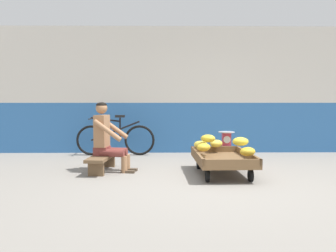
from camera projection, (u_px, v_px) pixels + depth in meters
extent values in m
plane|color=gray|center=(212.00, 185.00, 5.08)|extent=(80.00, 80.00, 0.00)
cube|color=#2D609E|center=(193.00, 127.00, 8.27)|extent=(16.00, 0.30, 1.11)
cube|color=beige|center=(193.00, 65.00, 8.16)|extent=(16.00, 0.30, 1.67)
cube|color=brown|center=(222.00, 160.00, 5.77)|extent=(0.88, 1.47, 0.05)
cube|color=brown|center=(197.00, 155.00, 5.75)|extent=(0.09, 1.44, 0.10)
cube|color=brown|center=(248.00, 155.00, 5.79)|extent=(0.09, 1.44, 0.10)
cube|color=brown|center=(215.00, 149.00, 6.47)|extent=(0.84, 0.07, 0.10)
cube|color=brown|center=(232.00, 163.00, 5.07)|extent=(0.84, 0.07, 0.10)
cylinder|color=black|center=(198.00, 163.00, 6.27)|extent=(0.06, 0.18, 0.18)
cylinder|color=black|center=(235.00, 163.00, 6.30)|extent=(0.06, 0.18, 0.18)
cylinder|color=black|center=(207.00, 176.00, 5.27)|extent=(0.06, 0.18, 0.18)
cylinder|color=black|center=(251.00, 175.00, 5.30)|extent=(0.06, 0.18, 0.18)
ellipsoid|color=gold|center=(204.00, 147.00, 5.84)|extent=(0.30, 0.28, 0.13)
ellipsoid|color=yellow|center=(216.00, 143.00, 6.34)|extent=(0.30, 0.29, 0.13)
ellipsoid|color=yellow|center=(201.00, 145.00, 6.18)|extent=(0.30, 0.28, 0.13)
ellipsoid|color=gold|center=(248.00, 152.00, 5.36)|extent=(0.29, 0.25, 0.13)
ellipsoid|color=gold|center=(208.00, 138.00, 6.02)|extent=(0.28, 0.25, 0.13)
ellipsoid|color=yellow|center=(240.00, 142.00, 5.46)|extent=(0.25, 0.19, 0.13)
cube|color=brown|center=(102.00, 156.00, 6.06)|extent=(0.40, 1.12, 0.05)
cube|color=brown|center=(108.00, 161.00, 6.45)|extent=(0.25, 0.10, 0.22)
cube|color=brown|center=(96.00, 169.00, 5.68)|extent=(0.25, 0.10, 0.22)
cylinder|color=#9E704C|center=(127.00, 163.00, 6.09)|extent=(0.10, 0.10, 0.27)
cube|color=#4C3D2D|center=(131.00, 170.00, 6.09)|extent=(0.23, 0.12, 0.04)
cylinder|color=brown|center=(115.00, 151.00, 6.11)|extent=(0.42, 0.19, 0.13)
cylinder|color=#9E704C|center=(124.00, 165.00, 5.92)|extent=(0.10, 0.10, 0.27)
cube|color=#4C3D2D|center=(128.00, 172.00, 5.92)|extent=(0.23, 0.12, 0.04)
cylinder|color=brown|center=(112.00, 153.00, 5.93)|extent=(0.42, 0.19, 0.13)
cube|color=brown|center=(102.00, 151.00, 6.05)|extent=(0.26, 0.31, 0.14)
cube|color=#9E704C|center=(102.00, 131.00, 6.03)|extent=(0.23, 0.35, 0.52)
cylinder|color=#9E704C|center=(115.00, 128.00, 6.20)|extent=(0.48, 0.15, 0.36)
cylinder|color=#9E704C|center=(107.00, 130.00, 5.80)|extent=(0.48, 0.15, 0.36)
sphere|color=#9E704C|center=(102.00, 108.00, 6.00)|extent=(0.19, 0.19, 0.19)
ellipsoid|color=black|center=(102.00, 105.00, 5.99)|extent=(0.17, 0.17, 0.09)
cube|color=gold|center=(226.00, 155.00, 6.78)|extent=(0.36, 0.28, 0.30)
cylinder|color=#28282D|center=(226.00, 147.00, 6.77)|extent=(0.20, 0.20, 0.03)
cube|color=#C6384C|center=(226.00, 139.00, 6.76)|extent=(0.16, 0.10, 0.24)
cylinder|color=white|center=(227.00, 140.00, 6.70)|extent=(0.13, 0.01, 0.13)
cylinder|color=#B2B5BA|center=(226.00, 132.00, 6.75)|extent=(0.30, 0.30, 0.01)
torus|color=black|center=(91.00, 140.00, 7.74)|extent=(0.64, 0.05, 0.64)
torus|color=black|center=(140.00, 140.00, 7.75)|extent=(0.64, 0.05, 0.64)
cylinder|color=black|center=(115.00, 131.00, 7.73)|extent=(1.03, 0.04, 0.43)
cylinder|color=black|center=(120.00, 129.00, 7.73)|extent=(0.04, 0.04, 0.48)
cylinder|color=black|center=(106.00, 120.00, 7.71)|extent=(0.61, 0.04, 0.12)
cube|color=black|center=(120.00, 116.00, 7.71)|extent=(0.20, 0.10, 0.05)
cylinder|color=black|center=(91.00, 119.00, 7.71)|extent=(0.03, 0.48, 0.03)
cube|color=#D13D4C|center=(247.00, 160.00, 6.46)|extent=(0.18, 0.12, 0.24)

